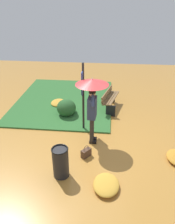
{
  "coord_description": "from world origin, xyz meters",
  "views": [
    {
      "loc": [
        -5.57,
        -0.43,
        4.06
      ],
      "look_at": [
        0.4,
        0.17,
        0.85
      ],
      "focal_mm": 35.2,
      "sensor_mm": 36.0,
      "label": 1
    }
  ],
  "objects": [
    {
      "name": "grass_verge",
      "position": [
        2.93,
        1.42,
        0.03
      ],
      "size": [
        4.8,
        4.0,
        0.05
      ],
      "color": "#2D662D",
      "rests_on": "ground_plane"
    },
    {
      "name": "park_bench",
      "position": [
        2.4,
        -0.53,
        0.4
      ],
      "size": [
        1.43,
        0.71,
        0.75
      ],
      "color": "black",
      "rests_on": "ground_plane"
    },
    {
      "name": "leaf_pile_far_path",
      "position": [
        -1.77,
        -0.49,
        0.09
      ],
      "size": [
        0.78,
        0.62,
        0.17
      ],
      "color": "gold",
      "rests_on": "ground_plane"
    },
    {
      "name": "leaf_pile_near_person",
      "position": [
        2.53,
        1.61,
        0.08
      ],
      "size": [
        0.74,
        0.59,
        0.16
      ],
      "color": "gold",
      "rests_on": "ground_plane"
    },
    {
      "name": "handbag",
      "position": [
        -0.69,
        0.1,
        0.13
      ],
      "size": [
        0.32,
        0.3,
        0.37
      ],
      "color": "#4C3323",
      "rests_on": "ground_plane"
    },
    {
      "name": "person_with_umbrella",
      "position": [
        0.14,
        0.01,
        1.55
      ],
      "size": [
        0.96,
        0.96,
        2.04
      ],
      "color": "#2D2823",
      "rests_on": "ground_plane"
    },
    {
      "name": "trash_bin",
      "position": [
        -1.47,
        0.65,
        0.42
      ],
      "size": [
        0.42,
        0.42,
        0.83
      ],
      "color": "black",
      "rests_on": "ground_plane"
    },
    {
      "name": "info_sign_post",
      "position": [
        0.74,
        0.35,
        1.44
      ],
      "size": [
        0.44,
        0.07,
        2.3
      ],
      "color": "black",
      "rests_on": "ground_plane"
    },
    {
      "name": "shrub_cluster",
      "position": [
        1.68,
        1.07,
        0.3
      ],
      "size": [
        0.79,
        0.71,
        0.64
      ],
      "color": "#285628",
      "rests_on": "ground_plane"
    },
    {
      "name": "ground_plane",
      "position": [
        0.0,
        0.0,
        0.0
      ],
      "size": [
        18.0,
        18.0,
        0.0
      ],
      "primitive_type": "plane",
      "color": "#B27A33"
    }
  ]
}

